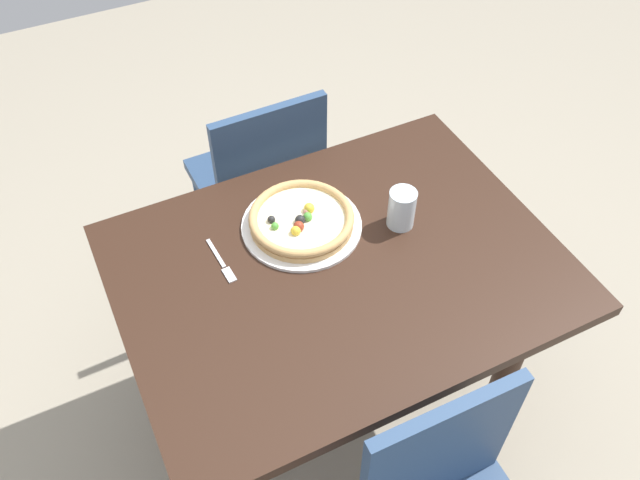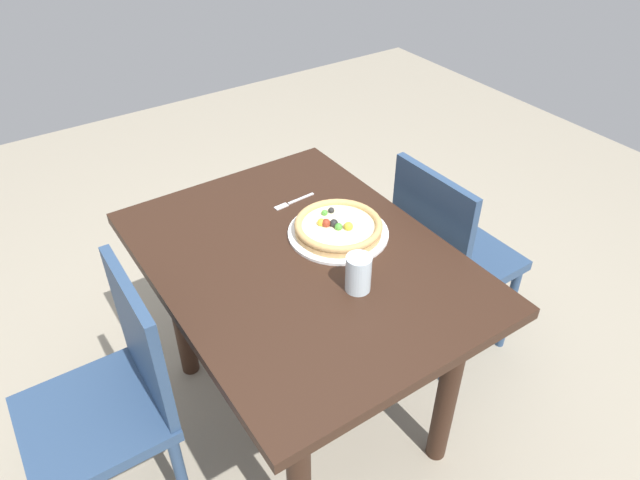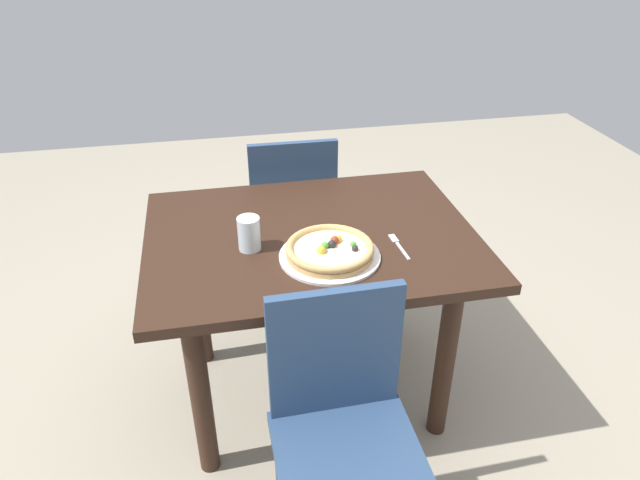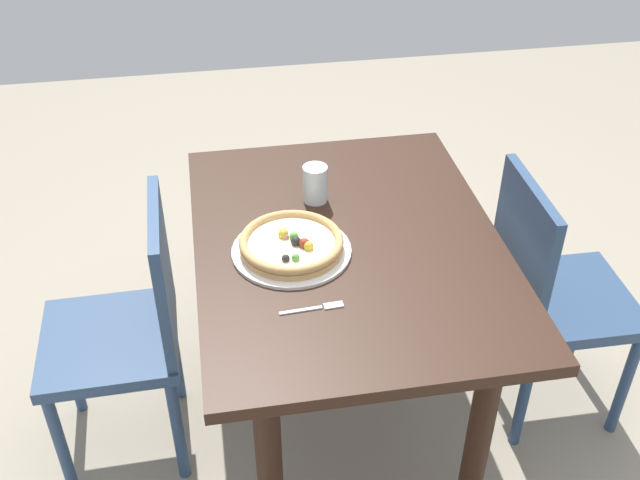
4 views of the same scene
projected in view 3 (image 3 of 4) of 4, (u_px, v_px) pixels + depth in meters
The scene contains 8 objects.
ground_plane at pixel (312, 390), 2.42m from camera, with size 6.00×6.00×0.00m, color #9E937F.
dining_table at pixel (311, 263), 2.09m from camera, with size 1.15×0.86×0.76m.
chair_near at pixel (344, 431), 1.62m from camera, with size 0.41×0.41×0.89m.
chair_far at pixel (291, 213), 2.71m from camera, with size 0.41×0.41×0.89m.
plate at pixel (330, 256), 1.89m from camera, with size 0.33×0.33×0.01m, color white.
pizza at pixel (330, 250), 1.88m from camera, with size 0.29×0.29×0.05m.
fork at pixel (398, 244), 1.96m from camera, with size 0.03×0.17×0.00m.
drinking_glass at pixel (249, 234), 1.91m from camera, with size 0.08×0.08×0.12m, color silver.
Camera 3 is at (-0.31, -1.72, 1.78)m, focal length 32.59 mm.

